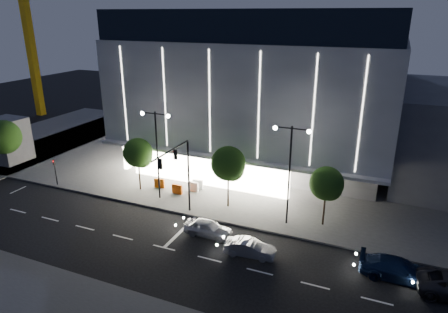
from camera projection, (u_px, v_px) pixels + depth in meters
ground at (153, 234)px, 33.82m from camera, size 160.00×160.00×0.00m
sidewalk_museum at (284, 154)px, 52.73m from camera, size 70.00×40.00×0.15m
sidewalk_west at (3, 152)px, 53.52m from camera, size 16.00×50.00×0.15m
museum at (268, 85)px, 48.90m from camera, size 30.00×25.80×18.00m
traffic_mast at (180, 167)px, 34.64m from camera, size 0.33×5.89×7.07m
street_lamp_west at (157, 143)px, 38.11m from camera, size 3.16×0.36×9.00m
street_lamp_east at (290, 161)px, 33.31m from camera, size 3.16×0.36×9.00m
ped_signal_far at (55, 169)px, 42.61m from camera, size 0.22×0.24×3.00m
tree_left at (138, 154)px, 40.74m from camera, size 3.02×3.02×5.72m
tree_mid at (229, 165)px, 36.94m from camera, size 3.25×3.25×6.15m
tree_right at (327, 185)px, 33.78m from camera, size 2.91×2.91×5.51m
car_lead at (208, 228)px, 33.30m from camera, size 4.11×1.66×1.40m
car_second at (250, 248)px, 30.55m from camera, size 4.03×1.73×1.29m
car_third at (398, 269)px, 27.85m from camera, size 5.20×2.14×1.51m
barrier_a at (159, 183)px, 42.23m from camera, size 1.13×0.43×1.00m
barrier_b at (194, 187)px, 41.41m from camera, size 1.12×0.38×1.00m
barrier_c at (177, 189)px, 40.81m from camera, size 1.11×0.28×1.00m
barrier_d at (198, 184)px, 41.93m from camera, size 1.12×0.41×1.00m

